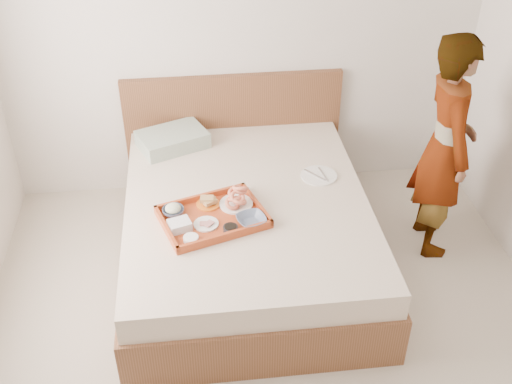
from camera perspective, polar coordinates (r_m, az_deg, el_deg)
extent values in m
cube|color=#BBAE9E|center=(3.65, 2.10, -16.65)|extent=(3.50, 4.00, 0.01)
cube|color=silver|center=(4.52, -1.40, 14.92)|extent=(3.50, 0.01, 2.60)
cube|color=brown|center=(4.15, -0.85, -3.60)|extent=(1.65, 2.00, 0.53)
cube|color=brown|center=(4.83, -2.09, 5.54)|extent=(1.65, 0.06, 0.95)
cube|color=#A5B3A6|center=(4.55, -7.68, 4.82)|extent=(0.56, 0.48, 0.11)
cube|color=#B2401C|center=(3.80, -3.99, -2.28)|extent=(0.72, 0.61, 0.06)
cylinder|color=white|center=(3.91, -1.83, -1.10)|extent=(0.27, 0.27, 0.01)
imported|color=navy|center=(3.75, -0.44, -2.58)|extent=(0.22, 0.22, 0.04)
cylinder|color=black|center=(3.69, -2.36, -3.41)|extent=(0.11, 0.11, 0.03)
cylinder|color=white|center=(3.76, -4.62, -2.96)|extent=(0.19, 0.19, 0.01)
cylinder|color=orange|center=(3.92, -4.43, -1.13)|extent=(0.19, 0.19, 0.01)
imported|color=navy|center=(3.85, -7.62, -1.77)|extent=(0.17, 0.17, 0.04)
cube|color=silver|center=(3.73, -7.03, -3.05)|extent=(0.15, 0.14, 0.06)
cylinder|color=white|center=(3.64, -6.01, -4.31)|extent=(0.11, 0.11, 0.03)
cylinder|color=white|center=(4.22, 5.80, 1.51)|extent=(0.32, 0.32, 0.01)
imported|color=beige|center=(4.23, 16.99, 3.94)|extent=(0.41, 0.59, 1.56)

